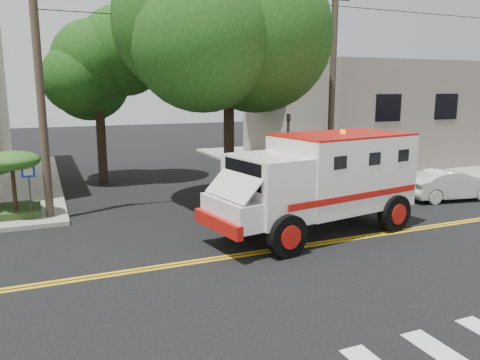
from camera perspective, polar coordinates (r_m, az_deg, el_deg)
name	(u,v)px	position (r m, az deg, el deg)	size (l,w,h in m)	color
ground	(264,252)	(13.67, 2.99, -8.72)	(100.00, 100.00, 0.00)	black
sidewalk_ne	(359,159)	(31.86, 14.26, 2.54)	(17.00, 17.00, 0.15)	gray
building_right	(375,111)	(32.89, 16.09, 8.09)	(14.00, 12.00, 6.00)	slate
utility_pole_left	(40,92)	(17.54, -23.16, 9.79)	(0.28, 0.28, 9.00)	#382D23
utility_pole_right	(332,91)	(21.40, 11.16, 10.54)	(0.28, 0.28, 9.00)	#382D23
tree_main	(241,22)	(19.48, 0.18, 18.68)	(6.08, 5.70, 9.85)	black
tree_left	(105,65)	(23.54, -16.16, 13.35)	(4.48, 4.20, 7.70)	black
tree_right	(282,65)	(30.96, 5.09, 13.76)	(4.80, 4.50, 8.20)	black
traffic_signal	(288,147)	(19.73, 5.86, 4.04)	(0.15, 0.18, 3.60)	#3F3F42
accessibility_sign	(29,183)	(18.02, -24.31, -0.34)	(0.45, 0.10, 2.02)	#3F3F42
armored_truck	(321,178)	(15.23, 9.81, 0.28)	(7.33, 3.76, 3.19)	silver
parked_sedan	(451,185)	(21.61, 24.33, -0.55)	(1.35, 3.87, 1.28)	#B9B9B9
pedestrian_a	(363,168)	(21.90, 14.72, 1.48)	(0.70, 0.46, 1.92)	gray
pedestrian_b	(364,157)	(25.50, 14.83, 2.71)	(0.90, 0.70, 1.85)	gray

